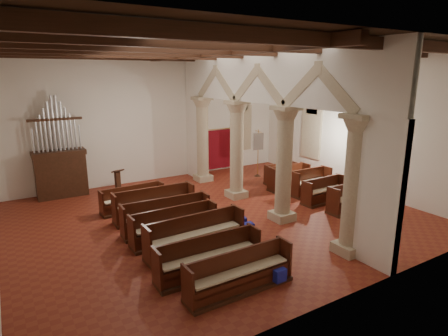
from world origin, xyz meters
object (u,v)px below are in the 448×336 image
Objects in this scene: lectern at (118,183)px; processional_banner at (258,161)px; aisle_pew_0 at (352,202)px; nave_pew_0 at (240,278)px; pipe_organ at (60,165)px.

processional_banner is (6.94, -0.85, 0.34)m from lectern.
processional_banner is 5.92m from aisle_pew_0.
processional_banner reaches higher than nave_pew_0.
processional_banner is (9.08, -1.74, -0.57)m from pipe_organ.
nave_pew_0 is at bearing -99.03° from lectern.
pipe_organ is 12.02m from aisle_pew_0.
aisle_pew_0 is (6.74, 2.35, 0.03)m from nave_pew_0.
lectern is 7.00m from processional_banner.
aisle_pew_0 is at bearing -76.66° from processional_banner.
lectern is at bearing -174.94° from processional_banner.
lectern is (2.14, -0.89, -0.91)m from pipe_organ.
processional_banner is 1.10× the size of aisle_pew_0.
processional_banner reaches higher than lectern.
aisle_pew_0 is at bearing 18.63° from nave_pew_0.
aisle_pew_0 is (9.22, -7.64, -1.02)m from pipe_organ.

